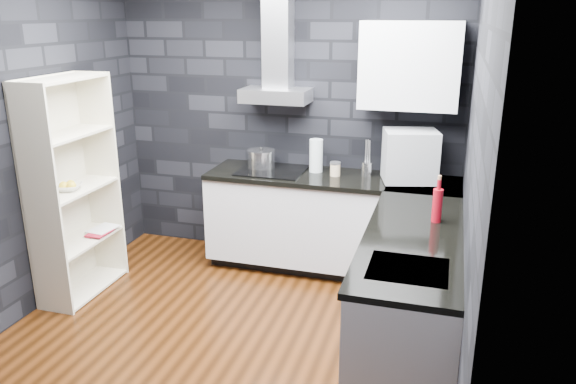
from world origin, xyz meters
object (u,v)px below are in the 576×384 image
at_px(red_bottle, 437,206).
at_px(bookshelf, 74,189).
at_px(appliance_garage, 410,156).
at_px(fruit_bowl, 68,187).
at_px(glass_vase, 316,156).
at_px(pot, 261,159).
at_px(storage_jar, 335,170).
at_px(utensil_crock, 367,169).

xyz_separation_m(red_bottle, bookshelf, (-2.84, -0.07, -0.12)).
distance_m(appliance_garage, fruit_bowl, 2.78).
distance_m(glass_vase, bookshelf, 2.06).
height_order(bookshelf, fruit_bowl, bookshelf).
bearing_deg(pot, storage_jar, -4.24).
relative_size(storage_jar, utensil_crock, 0.88).
bearing_deg(bookshelf, appliance_garage, 13.96).
bearing_deg(appliance_garage, glass_vase, 159.02).
bearing_deg(storage_jar, appliance_garage, -0.54).
bearing_deg(bookshelf, utensil_crock, 18.94).
height_order(glass_vase, bookshelf, bookshelf).
bearing_deg(red_bottle, fruit_bowl, -177.33).
bearing_deg(glass_vase, red_bottle, -42.46).
bearing_deg(bookshelf, pot, 32.85).
distance_m(pot, appliance_garage, 1.34).
bearing_deg(fruit_bowl, utensil_crock, 26.95).
distance_m(glass_vase, fruit_bowl, 2.09).
distance_m(glass_vase, storage_jar, 0.23).
bearing_deg(red_bottle, bookshelf, -178.49).
xyz_separation_m(glass_vase, appliance_garage, (0.82, -0.09, 0.08)).
distance_m(storage_jar, appliance_garage, 0.65).
bearing_deg(pot, fruit_bowl, -138.81).
bearing_deg(utensil_crock, fruit_bowl, -153.05).
xyz_separation_m(utensil_crock, fruit_bowl, (-2.21, -1.12, -0.02)).
bearing_deg(fruit_bowl, appliance_garage, 21.88).
distance_m(pot, glass_vase, 0.51).
distance_m(utensil_crock, appliance_garage, 0.41).
height_order(appliance_garage, bookshelf, bookshelf).
xyz_separation_m(pot, fruit_bowl, (-1.25, -1.09, -0.05)).
xyz_separation_m(pot, red_bottle, (1.59, -0.96, 0.03)).
xyz_separation_m(glass_vase, utensil_crock, (0.46, -0.00, -0.09)).
xyz_separation_m(pot, storage_jar, (0.70, -0.05, -0.03)).
bearing_deg(pot, red_bottle, -31.10).
xyz_separation_m(utensil_crock, bookshelf, (-2.21, -1.07, -0.06)).
bearing_deg(bookshelf, red_bottle, -5.30).
distance_m(glass_vase, red_bottle, 1.47).
distance_m(pot, fruit_bowl, 1.66).
xyz_separation_m(red_bottle, fruit_bowl, (-2.84, -0.13, -0.08)).
height_order(pot, storage_jar, pot).
relative_size(glass_vase, bookshelf, 0.16).
distance_m(appliance_garage, bookshelf, 2.76).
relative_size(storage_jar, bookshelf, 0.06).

